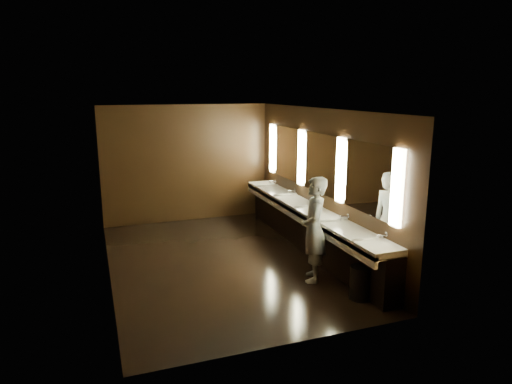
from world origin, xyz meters
TOP-DOWN VIEW (x-y plane):
  - floor at (0.00, 0.00)m, footprint 6.00×6.00m
  - ceiling at (0.00, 0.00)m, footprint 4.00×6.00m
  - wall_back at (0.00, 3.00)m, footprint 4.00×0.02m
  - wall_front at (0.00, -3.00)m, footprint 4.00×0.02m
  - wall_left at (-2.00, 0.00)m, footprint 0.02×6.00m
  - wall_right at (2.00, 0.00)m, footprint 0.02×6.00m
  - sink_counter at (1.79, 0.00)m, footprint 0.55×5.40m
  - mirror_band at (1.98, -0.00)m, footprint 0.06×5.03m
  - person at (1.22, -1.29)m, footprint 0.65×0.76m
  - trash_bin at (1.58, -2.20)m, footprint 0.38×0.38m

SIDE VIEW (x-z plane):
  - floor at x=0.00m, z-range 0.00..0.00m
  - trash_bin at x=1.58m, z-range 0.00..0.52m
  - sink_counter at x=1.79m, z-range -0.01..1.00m
  - person at x=1.22m, z-range 0.00..1.77m
  - wall_back at x=0.00m, z-range 0.00..2.80m
  - wall_front at x=0.00m, z-range 0.00..2.80m
  - wall_left at x=-2.00m, z-range 0.00..2.80m
  - wall_right at x=2.00m, z-range 0.00..2.80m
  - mirror_band at x=1.98m, z-range 1.17..2.32m
  - ceiling at x=0.00m, z-range 2.79..2.81m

